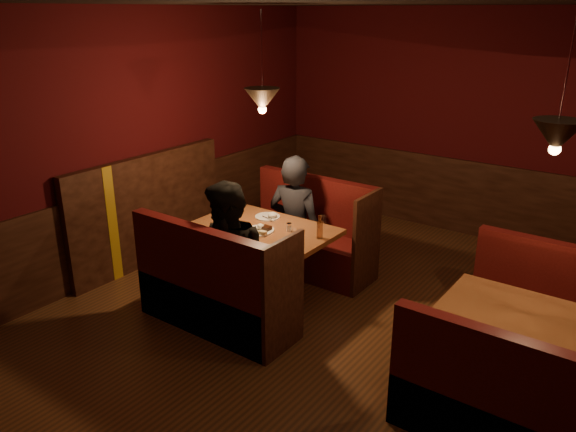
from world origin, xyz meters
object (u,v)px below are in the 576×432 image
Objects in this scene: main_bench_far at (311,241)px; main_table at (266,243)px; main_bench_near at (214,296)px; second_bench_far at (546,318)px; second_bench_near at (494,410)px; diner_b at (228,236)px; second_table at (524,334)px; diner_a at (295,201)px.

main_table is at bearing -91.14° from main_bench_far.
second_bench_far is at bearing 29.08° from main_bench_near.
main_bench_far is 3.08m from second_bench_near.
main_bench_far is at bearing 99.59° from diner_b.
main_bench_near is (0.02, -0.82, -0.25)m from main_table.
main_bench_far is 1.63m from main_bench_near.
second_bench_far is at bearing 90.00° from second_bench_near.
second_table is (2.59, -0.11, -0.07)m from main_table.
main_bench_near is at bearing -88.87° from main_table.
diner_a is (-0.08, -0.20, 0.53)m from main_bench_far.
main_bench_near reaches higher than second_bench_near.
diner_a reaches higher than main_bench_far.
second_bench_far is 2.93m from diner_b.
diner_a reaches higher than second_bench_near.
second_bench_near is 0.80× the size of diner_b.
main_bench_far reaches higher than main_table.
diner_a is 1.19m from diner_b.
main_bench_near is at bearing -90.00° from main_bench_far.
second_bench_near is 3.10m from diner_a.
main_bench_near is 2.60m from second_bench_near.
diner_b reaches higher than main_table.
second_table is at bearing 15.38° from main_bench_near.
second_table is at bearing -19.67° from main_bench_far.
main_bench_near reaches higher than main_table.
second_table is at bearing -2.39° from main_table.
main_bench_near is at bearing -164.62° from second_table.
main_table reaches higher than second_bench_far.
main_table is 2.71m from second_bench_far.
main_bench_near is at bearing -78.37° from diner_b.
main_bench_near is 1.52m from diner_a.
main_bench_far reaches higher than second_table.
main_table is at bearing 162.06° from second_bench_near.
diner_b reaches higher than main_bench_far.
main_bench_near is 1.15× the size of second_bench_near.
main_bench_near reaches higher than second_bench_far.
second_bench_far is 0.80× the size of diner_b.
diner_b is (-2.58, -0.47, 0.34)m from second_table.
second_table is at bearing 92.20° from second_bench_near.
diner_a reaches higher than diner_b.
main_bench_far is 2.61m from second_bench_far.
second_table is (2.57, 0.71, 0.18)m from main_bench_near.
second_bench_far is 2.74m from diner_a.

